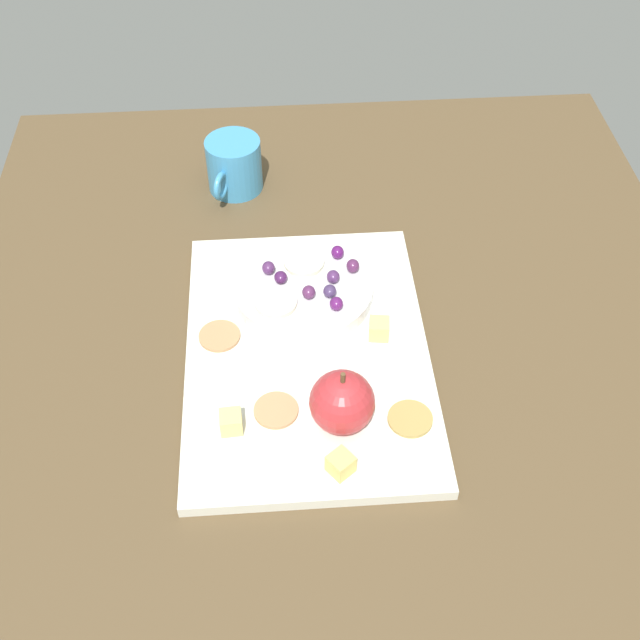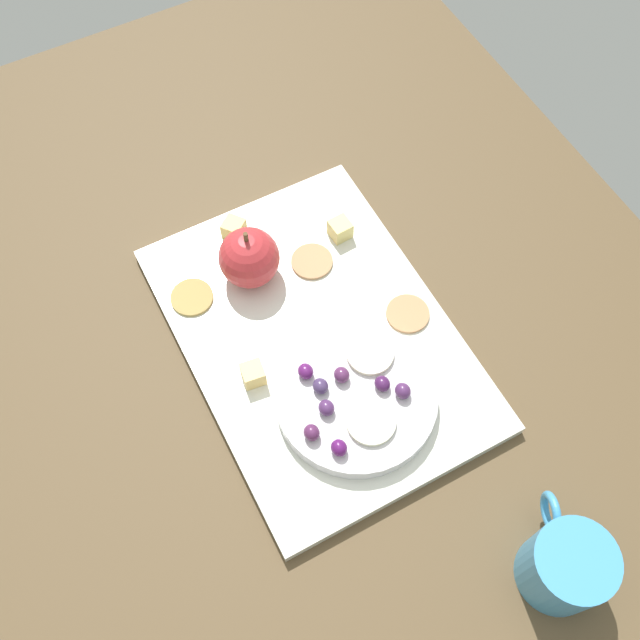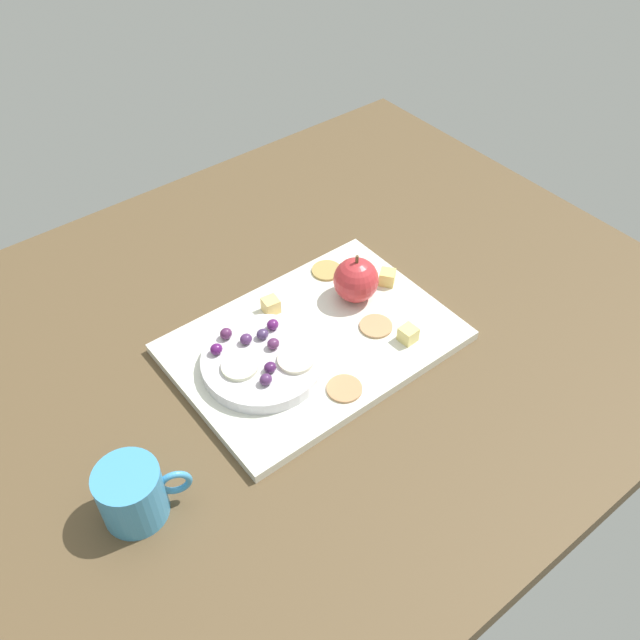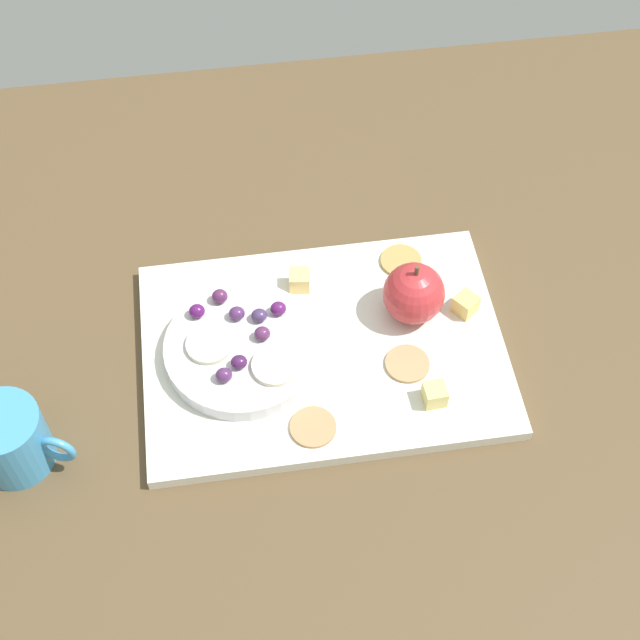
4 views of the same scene
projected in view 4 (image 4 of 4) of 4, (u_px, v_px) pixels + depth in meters
table at (340, 332)px, 106.58cm from camera, size 112.49×92.97×3.70cm
platter at (323, 349)px, 102.12cm from camera, size 39.56×27.87×1.48cm
serving_dish at (243, 349)px, 100.06cm from camera, size 17.00×17.00×1.90cm
apple_whole at (414, 293)px, 101.35cm from camera, size 6.89×6.89×6.89cm
apple_stem at (417, 270)px, 98.07cm from camera, size 0.50×0.50×1.20cm
cheese_cube_0 at (435, 394)px, 96.47cm from camera, size 2.44×2.44×2.31cm
cheese_cube_1 at (466, 304)px, 103.35cm from camera, size 3.24×3.24×2.31cm
cheese_cube_2 at (300, 280)px, 105.35cm from camera, size 2.59×2.59×2.31cm
cracker_0 at (401, 261)px, 108.25cm from camera, size 4.85×4.85×0.40cm
cracker_1 at (407, 364)px, 99.84cm from camera, size 4.85×4.85×0.40cm
cracker_2 at (313, 427)px, 95.29cm from camera, size 4.85×4.85×0.40cm
grape_0 at (239, 362)px, 97.08cm from camera, size 1.76×1.58×1.44cm
grape_1 at (278, 310)px, 101.02cm from camera, size 1.76×1.58×1.54cm
grape_2 at (262, 334)px, 99.14cm from camera, size 1.76×1.58×1.57cm
grape_3 at (259, 315)px, 100.64cm from camera, size 1.76×1.58×1.43cm
grape_4 at (197, 311)px, 100.88cm from camera, size 1.76×1.58×1.58cm
grape_5 at (220, 296)px, 102.02cm from camera, size 1.76×1.58×1.66cm
grape_6 at (237, 313)px, 100.80cm from camera, size 1.76×1.58×1.51cm
grape_7 at (224, 375)px, 96.06cm from camera, size 1.76×1.58×1.58cm
apple_slice_0 at (209, 344)px, 98.90cm from camera, size 5.04×5.04×0.60cm
apple_slice_1 at (275, 366)px, 97.32cm from camera, size 5.04×5.04×0.60cm
cup at (11, 440)px, 92.02cm from camera, size 10.61×7.73×7.66cm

